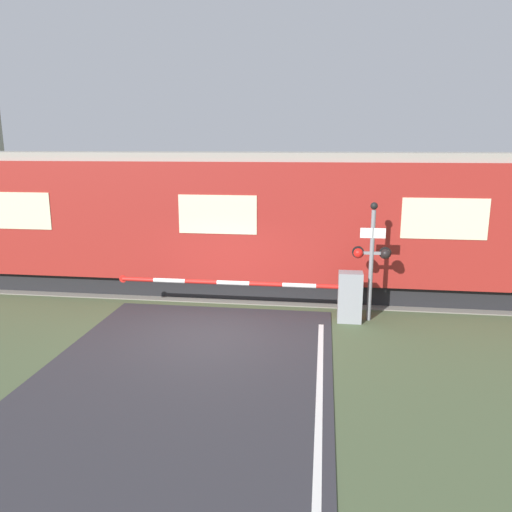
% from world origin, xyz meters
% --- Properties ---
extents(ground_plane, '(80.00, 80.00, 0.00)m').
position_xyz_m(ground_plane, '(0.00, 0.00, 0.00)').
color(ground_plane, '#475638').
extents(track_bed, '(36.00, 3.20, 0.13)m').
position_xyz_m(track_bed, '(0.00, 3.97, 0.02)').
color(track_bed, slate).
rests_on(track_bed, ground_plane).
extents(train, '(21.89, 2.95, 4.20)m').
position_xyz_m(train, '(-0.27, 3.97, 2.14)').
color(train, black).
rests_on(train, ground_plane).
extents(crossing_barrier, '(6.40, 0.44, 1.29)m').
position_xyz_m(crossing_barrier, '(2.82, 1.40, 0.69)').
color(crossing_barrier, gray).
rests_on(crossing_barrier, ground_plane).
extents(signal_post, '(0.97, 0.26, 3.03)m').
position_xyz_m(signal_post, '(3.85, 1.56, 1.73)').
color(signal_post, gray).
rests_on(signal_post, ground_plane).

